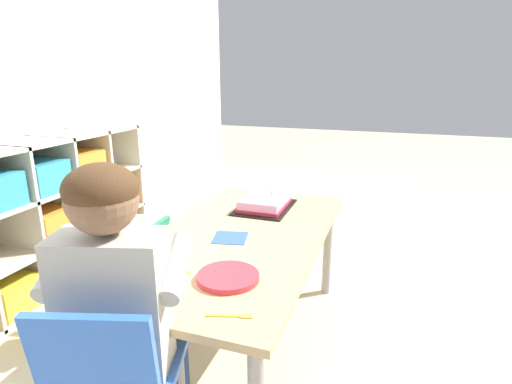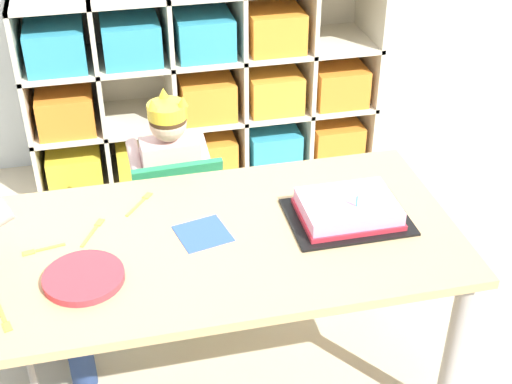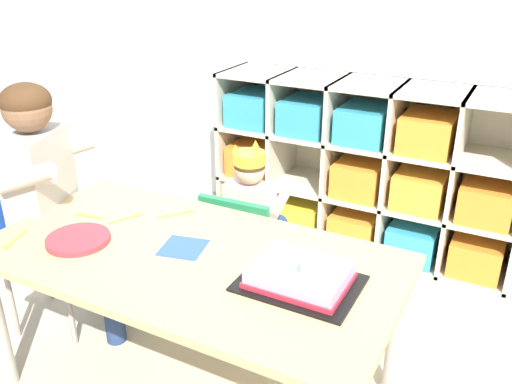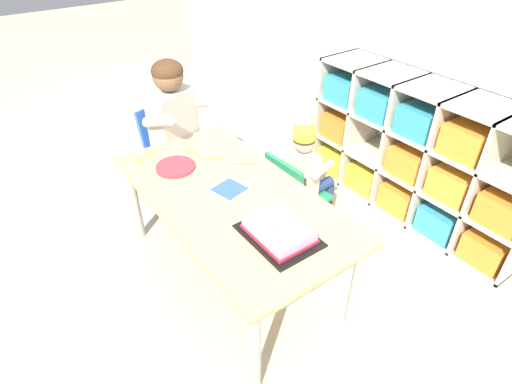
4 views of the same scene
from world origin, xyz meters
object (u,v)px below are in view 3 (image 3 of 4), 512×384
Objects in this scene: child_with_crown at (254,207)px; fork_by_napkin at (87,216)px; fork_near_child_seat at (14,240)px; fork_scattered_mid_table at (178,214)px; activity_table at (190,270)px; classroom_chair_adult_side at (36,225)px; paper_plate_stack at (78,239)px; fork_beside_plate_stack at (128,218)px; classroom_chair_blue at (244,244)px; adult_helper_seated at (54,183)px; birthday_cake_on_tray at (300,277)px.

child_with_crown is 0.72m from fork_by_napkin.
fork_by_napkin is at bearing -35.21° from fork_near_child_seat.
fork_scattered_mid_table is (0.39, 0.45, 0.00)m from fork_near_child_seat.
activity_table is 1.90× the size of classroom_chair_adult_side.
fork_near_child_seat is 1.14× the size of fork_scattered_mid_table.
fork_scattered_mid_table is (0.19, 0.35, -0.01)m from paper_plate_stack.
fork_near_child_seat is (0.22, -0.27, 0.12)m from classroom_chair_adult_side.
paper_plate_stack is at bearing -80.90° from fork_near_child_seat.
activity_table is 11.63× the size of fork_scattered_mid_table.
fork_near_child_seat is at bearing -9.61° from fork_beside_plate_stack.
paper_plate_stack is at bearing -64.57° from fork_by_napkin.
activity_table is 2.35× the size of classroom_chair_blue.
classroom_chair_blue reaches higher than fork_scattered_mid_table.
classroom_chair_adult_side is 0.70× the size of adult_helper_seated.
activity_table is at bearing 99.76° from fork_beside_plate_stack.
activity_table is at bearing -87.11° from fork_near_child_seat.
activity_table is 0.42m from paper_plate_stack.
classroom_chair_blue reaches higher than activity_table.
classroom_chair_adult_side is at bearing 168.32° from fork_by_napkin.
fork_scattered_mid_table is (-0.21, 0.23, 0.07)m from activity_table.
fork_beside_plate_stack is at bearing -100.10° from classroom_chair_adult_side.
classroom_chair_blue is 0.56× the size of adult_helper_seated.
child_with_crown reaches higher than paper_plate_stack.
fork_near_child_seat is (-0.53, -0.83, 0.10)m from child_with_crown.
fork_scattered_mid_table is at bearing 20.35° from fork_by_napkin.
child_with_crown is at bearing -49.31° from fork_near_child_seat.
activity_table is at bearing 16.17° from paper_plate_stack.
fork_near_child_seat is 0.28m from fork_by_napkin.
birthday_cake_on_tray is 0.78m from fork_beside_plate_stack.
child_with_crown is at bearing 66.22° from paper_plate_stack.
birthday_cake_on_tray reaches higher than fork_beside_plate_stack.
classroom_chair_adult_side reaches higher than fork_scattered_mid_table.
activity_table is 0.62m from child_with_crown.
fork_near_child_seat is 0.60m from fork_scattered_mid_table.
birthday_cake_on_tray is 1.03m from fork_near_child_seat.
birthday_cake_on_tray reaches higher than fork_scattered_mid_table.
paper_plate_stack is 0.39m from fork_scattered_mid_table.
adult_helper_seated is at bearing 146.97° from paper_plate_stack.
classroom_chair_blue is 0.74m from paper_plate_stack.
child_with_crown reaches higher than fork_by_napkin.
classroom_chair_blue is 0.55m from fork_beside_plate_stack.
fork_scattered_mid_table is at bearing -90.97° from classroom_chair_adult_side.
classroom_chair_blue is at bearing 89.74° from child_with_crown.
child_with_crown reaches higher than fork_scattered_mid_table.
classroom_chair_blue is 0.83m from adult_helper_seated.
classroom_chair_blue is 4.51× the size of fork_beside_plate_stack.
paper_plate_stack is 1.65× the size of fork_beside_plate_stack.
child_with_crown is at bearing 128.44° from birthday_cake_on_tray.
adult_helper_seated is at bearing 36.48° from child_with_crown.
fork_beside_plate_stack reaches higher than activity_table.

